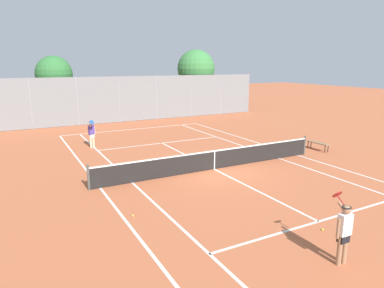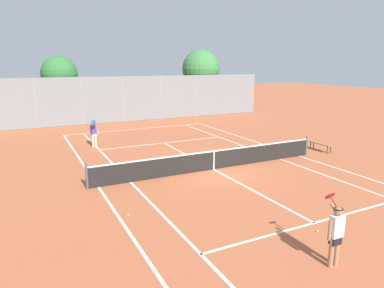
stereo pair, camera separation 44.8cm
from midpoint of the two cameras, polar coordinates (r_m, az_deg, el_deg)
name	(u,v)px [view 1 (the left image)]	position (r m, az deg, el deg)	size (l,w,h in m)	color
ground_plane	(214,169)	(16.64, 2.96, -4.24)	(120.00, 120.00, 0.00)	#B25B38
court_line_markings	(214,169)	(16.64, 2.96, -4.23)	(11.10, 23.90, 0.01)	silver
tennis_net	(214,159)	(16.49, 2.98, -2.55)	(12.00, 0.10, 1.07)	#474C47
player_near_side	(344,230)	(9.50, 22.69, -13.15)	(0.68, 0.73, 1.77)	#936B4C
player_far_left	(92,133)	(21.63, -16.96, 1.81)	(0.48, 0.87, 1.77)	beige
loose_tennis_ball_0	(323,229)	(11.44, 19.86, -13.26)	(0.07, 0.07, 0.07)	#D1DB33
loose_tennis_ball_1	(139,178)	(15.51, -9.73, -5.61)	(0.07, 0.07, 0.07)	#D1DB33
loose_tennis_ball_2	(133,216)	(11.89, -10.91, -11.65)	(0.07, 0.07, 0.07)	#D1DB33
loose_tennis_ball_3	(224,158)	(18.44, 4.62, -2.41)	(0.07, 0.07, 0.07)	#D1DB33
courtside_bench	(318,143)	(21.46, 19.71, 0.11)	(0.36, 1.50, 0.47)	olive
back_fence	(119,99)	(30.56, -12.50, 7.26)	(27.98, 0.08, 3.97)	gray
tree_behind_left	(54,76)	(32.03, -22.46, 10.50)	(3.05, 3.05, 5.67)	brown
tree_behind_right	(195,70)	(36.16, 0.19, 12.26)	(3.86, 3.86, 6.44)	brown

